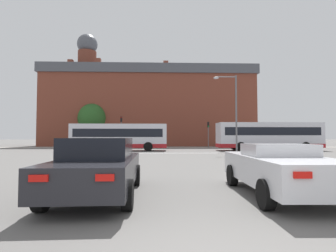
{
  "coord_description": "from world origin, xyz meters",
  "views": [
    {
      "loc": [
        -0.79,
        -2.45,
        1.5
      ],
      "look_at": [
        0.32,
        29.93,
        2.92
      ],
      "focal_mm": 28.0,
      "sensor_mm": 36.0,
      "label": 1
    }
  ],
  "objects_px": {
    "car_roadster_right": "(280,168)",
    "bus_crossing_lead": "(120,136)",
    "street_lamp_junction": "(232,106)",
    "pedestrian_waiting": "(104,140)",
    "traffic_light_far_left": "(121,127)",
    "car_saloon_left": "(99,166)",
    "bus_crossing_trailing": "(269,136)",
    "traffic_light_far_right": "(208,130)",
    "pedestrian_walking_east": "(225,140)"
  },
  "relations": [
    {
      "from": "car_roadster_right",
      "to": "bus_crossing_lead",
      "type": "bearing_deg",
      "value": 109.82
    },
    {
      "from": "street_lamp_junction",
      "to": "pedestrian_waiting",
      "type": "bearing_deg",
      "value": 135.84
    },
    {
      "from": "car_roadster_right",
      "to": "traffic_light_far_left",
      "type": "bearing_deg",
      "value": 106.76
    },
    {
      "from": "car_saloon_left",
      "to": "traffic_light_far_left",
      "type": "relative_size",
      "value": 1.01
    },
    {
      "from": "car_roadster_right",
      "to": "street_lamp_junction",
      "type": "distance_m",
      "value": 18.43
    },
    {
      "from": "pedestrian_waiting",
      "to": "bus_crossing_trailing",
      "type": "bearing_deg",
      "value": -64.05
    },
    {
      "from": "bus_crossing_trailing",
      "to": "traffic_light_far_right",
      "type": "relative_size",
      "value": 3.1
    },
    {
      "from": "bus_crossing_lead",
      "to": "traffic_light_far_left",
      "type": "height_order",
      "value": "traffic_light_far_left"
    },
    {
      "from": "traffic_light_far_left",
      "to": "street_lamp_junction",
      "type": "distance_m",
      "value": 19.15
    },
    {
      "from": "street_lamp_junction",
      "to": "traffic_light_far_left",
      "type": "bearing_deg",
      "value": 130.98
    },
    {
      "from": "pedestrian_walking_east",
      "to": "traffic_light_far_left",
      "type": "bearing_deg",
      "value": -19.45
    },
    {
      "from": "pedestrian_waiting",
      "to": "car_roadster_right",
      "type": "bearing_deg",
      "value": -110.89
    },
    {
      "from": "traffic_light_far_right",
      "to": "street_lamp_junction",
      "type": "relative_size",
      "value": 0.51
    },
    {
      "from": "street_lamp_junction",
      "to": "traffic_light_far_right",
      "type": "bearing_deg",
      "value": 88.57
    },
    {
      "from": "traffic_light_far_left",
      "to": "pedestrian_walking_east",
      "type": "xyz_separation_m",
      "value": [
        15.47,
        0.0,
        -1.99
      ]
    },
    {
      "from": "pedestrian_waiting",
      "to": "traffic_light_far_right",
      "type": "bearing_deg",
      "value": -42.48
    },
    {
      "from": "bus_crossing_trailing",
      "to": "traffic_light_far_left",
      "type": "height_order",
      "value": "traffic_light_far_left"
    },
    {
      "from": "traffic_light_far_right",
      "to": "pedestrian_walking_east",
      "type": "xyz_separation_m",
      "value": [
        2.6,
        0.41,
        -1.51
      ]
    },
    {
      "from": "bus_crossing_lead",
      "to": "pedestrian_walking_east",
      "type": "distance_m",
      "value": 16.96
    },
    {
      "from": "traffic_light_far_left",
      "to": "pedestrian_waiting",
      "type": "distance_m",
      "value": 3.22
    },
    {
      "from": "car_roadster_right",
      "to": "traffic_light_far_left",
      "type": "relative_size",
      "value": 0.99
    },
    {
      "from": "pedestrian_waiting",
      "to": "pedestrian_walking_east",
      "type": "xyz_separation_m",
      "value": [
        18.01,
        -0.21,
        -0.03
      ]
    },
    {
      "from": "car_roadster_right",
      "to": "traffic_light_far_right",
      "type": "distance_m",
      "value": 31.97
    },
    {
      "from": "bus_crossing_lead",
      "to": "pedestrian_waiting",
      "type": "bearing_deg",
      "value": -158.36
    },
    {
      "from": "bus_crossing_trailing",
      "to": "pedestrian_walking_east",
      "type": "relative_size",
      "value": 6.54
    },
    {
      "from": "traffic_light_far_right",
      "to": "pedestrian_walking_east",
      "type": "height_order",
      "value": "traffic_light_far_right"
    },
    {
      "from": "traffic_light_far_right",
      "to": "pedestrian_waiting",
      "type": "xyz_separation_m",
      "value": [
        -15.41,
        0.62,
        -1.47
      ]
    },
    {
      "from": "car_saloon_left",
      "to": "bus_crossing_trailing",
      "type": "relative_size",
      "value": 0.39
    },
    {
      "from": "car_saloon_left",
      "to": "street_lamp_junction",
      "type": "relative_size",
      "value": 0.63
    },
    {
      "from": "bus_crossing_lead",
      "to": "street_lamp_junction",
      "type": "xyz_separation_m",
      "value": [
        11.39,
        -5.38,
        2.91
      ]
    },
    {
      "from": "bus_crossing_trailing",
      "to": "street_lamp_junction",
      "type": "relative_size",
      "value": 1.59
    },
    {
      "from": "pedestrian_waiting",
      "to": "bus_crossing_lead",
      "type": "bearing_deg",
      "value": -108.55
    },
    {
      "from": "car_roadster_right",
      "to": "street_lamp_junction",
      "type": "relative_size",
      "value": 0.61
    },
    {
      "from": "bus_crossing_lead",
      "to": "traffic_light_far_left",
      "type": "relative_size",
      "value": 2.31
    },
    {
      "from": "car_saloon_left",
      "to": "car_roadster_right",
      "type": "relative_size",
      "value": 1.02
    },
    {
      "from": "traffic_light_far_right",
      "to": "car_roadster_right",
      "type": "bearing_deg",
      "value": -97.41
    },
    {
      "from": "bus_crossing_lead",
      "to": "traffic_light_far_left",
      "type": "bearing_deg",
      "value": -172.89
    },
    {
      "from": "traffic_light_far_left",
      "to": "pedestrian_walking_east",
      "type": "height_order",
      "value": "traffic_light_far_left"
    },
    {
      "from": "street_lamp_junction",
      "to": "pedestrian_waiting",
      "type": "relative_size",
      "value": 4.0
    },
    {
      "from": "traffic_light_far_right",
      "to": "traffic_light_far_left",
      "type": "distance_m",
      "value": 12.89
    },
    {
      "from": "bus_crossing_trailing",
      "to": "street_lamp_junction",
      "type": "xyz_separation_m",
      "value": [
        -5.73,
        -5.43,
        2.8
      ]
    },
    {
      "from": "pedestrian_waiting",
      "to": "pedestrian_walking_east",
      "type": "distance_m",
      "value": 18.02
    },
    {
      "from": "bus_crossing_lead",
      "to": "street_lamp_junction",
      "type": "height_order",
      "value": "street_lamp_junction"
    },
    {
      "from": "pedestrian_walking_east",
      "to": "pedestrian_waiting",
      "type": "bearing_deg",
      "value": -20.13
    },
    {
      "from": "bus_crossing_trailing",
      "to": "traffic_light_far_right",
      "type": "bearing_deg",
      "value": -147.93
    },
    {
      "from": "bus_crossing_trailing",
      "to": "car_saloon_left",
      "type": "bearing_deg",
      "value": -31.68
    },
    {
      "from": "street_lamp_junction",
      "to": "car_roadster_right",
      "type": "bearing_deg",
      "value": -102.05
    },
    {
      "from": "car_saloon_left",
      "to": "pedestrian_waiting",
      "type": "bearing_deg",
      "value": 100.15
    },
    {
      "from": "car_saloon_left",
      "to": "pedestrian_waiting",
      "type": "distance_m",
      "value": 32.87
    },
    {
      "from": "car_roadster_right",
      "to": "traffic_light_far_right",
      "type": "bearing_deg",
      "value": 84.08
    }
  ]
}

